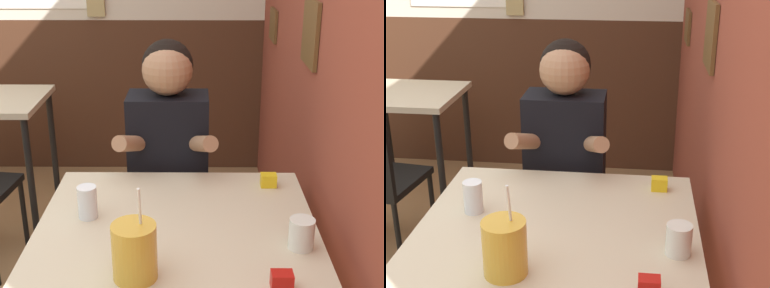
# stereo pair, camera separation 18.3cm
# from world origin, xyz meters

# --- Properties ---
(brick_wall_right) EXTENTS (0.08, 4.44, 2.70)m
(brick_wall_right) POSITION_xyz_m (1.27, 1.22, 1.35)
(brick_wall_right) COLOR brown
(brick_wall_right) RESTS_ON ground_plane
(main_table) EXTENTS (0.93, 0.91, 0.74)m
(main_table) POSITION_xyz_m (0.71, 0.26, 0.68)
(main_table) COLOR beige
(main_table) RESTS_ON ground_plane
(person_seated) EXTENTS (0.42, 0.41, 1.25)m
(person_seated) POSITION_xyz_m (0.66, 0.87, 0.67)
(person_seated) COLOR black
(person_seated) RESTS_ON ground_plane
(cocktail_pitcher) EXTENTS (0.13, 0.13, 0.29)m
(cocktail_pitcher) POSITION_xyz_m (0.60, -0.00, 0.83)
(cocktail_pitcher) COLOR gold
(cocktail_pitcher) RESTS_ON main_table
(glass_near_pitcher) EXTENTS (0.07, 0.07, 0.11)m
(glass_near_pitcher) POSITION_xyz_m (0.41, 0.34, 0.80)
(glass_near_pitcher) COLOR silver
(glass_near_pitcher) RESTS_ON main_table
(glass_center) EXTENTS (0.08, 0.08, 0.10)m
(glass_center) POSITION_xyz_m (1.10, 0.16, 0.79)
(glass_center) COLOR silver
(glass_center) RESTS_ON main_table
(condiment_ketchup) EXTENTS (0.06, 0.04, 0.05)m
(condiment_ketchup) POSITION_xyz_m (1.01, -0.05, 0.77)
(condiment_ketchup) COLOR #B7140F
(condiment_ketchup) RESTS_ON main_table
(condiment_mustard) EXTENTS (0.06, 0.04, 0.05)m
(condiment_mustard) POSITION_xyz_m (1.05, 0.59, 0.77)
(condiment_mustard) COLOR yellow
(condiment_mustard) RESTS_ON main_table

